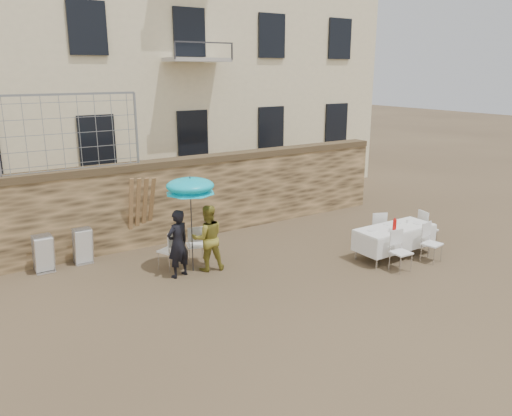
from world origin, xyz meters
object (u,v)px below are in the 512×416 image
man_suit (178,244)px  table_chair_side (428,228)px  couple_chair_right (196,244)px  table_chair_front_right (432,243)px  woman_dress (208,238)px  chair_stack_left (42,251)px  umbrella (190,189)px  couple_chair_left (169,249)px  banquet_table (395,229)px  table_chair_front_left (401,251)px  soda_bottle (395,225)px  table_chair_back (376,229)px  chair_stack_right (82,244)px

man_suit → table_chair_side: man_suit is taller
couple_chair_right → table_chair_front_right: same height
woman_dress → chair_stack_left: 3.88m
woman_dress → umbrella: (-0.35, 0.10, 1.20)m
umbrella → couple_chair_right: umbrella is taller
man_suit → chair_stack_left: size_ratio=1.71×
couple_chair_left → banquet_table: couple_chair_left is taller
couple_chair_right → table_chair_side: same height
table_chair_front_left → table_chair_side: same height
soda_bottle → table_chair_side: size_ratio=0.27×
woman_dress → table_chair_back: woman_dress is taller
soda_bottle → table_chair_side: soda_bottle is taller
table_chair_front_right → couple_chair_left: bearing=141.4°
table_chair_front_right → chair_stack_right: table_chair_front_right is taller
man_suit → chair_stack_left: bearing=-55.7°
couple_chair_right → chair_stack_left: size_ratio=1.04×
couple_chair_right → table_chair_front_right: bearing=165.3°
couple_chair_left → table_chair_back: same height
woman_dress → table_chair_back: size_ratio=1.63×
man_suit → chair_stack_right: 2.66m
banquet_table → table_chair_front_right: bearing=-56.3°
woman_dress → soda_bottle: size_ratio=6.02×
table_chair_front_left → woman_dress: bearing=148.3°
couple_chair_right → table_chair_front_right: (4.87, -3.07, 0.00)m
table_chair_front_right → table_chair_back: bearing=91.2°
woman_dress → chair_stack_right: 3.17m
couple_chair_left → chair_stack_left: size_ratio=1.04×
soda_bottle → table_chair_front_left: 0.84m
couple_chair_right → soda_bottle: size_ratio=3.69×
banquet_table → man_suit: bearing=160.8°
man_suit → table_chair_front_left: bearing=134.7°
couple_chair_left → soda_bottle: 5.48m
couple_chair_right → table_chair_front_left: (3.77, -3.07, 0.00)m
woman_dress → couple_chair_right: bearing=-70.8°
couple_chair_left → table_chair_side: same height
banquet_table → table_chair_front_left: bearing=-128.7°
umbrella → woman_dress: bearing=-15.9°
chair_stack_left → couple_chair_left: bearing=-31.5°
soda_bottle → man_suit: bearing=158.5°
umbrella → couple_chair_left: (-0.40, 0.45, -1.50)m
banquet_table → chair_stack_left: bearing=153.0°
banquet_table → table_chair_front_left: 0.99m
banquet_table → umbrella: bearing=158.2°
woman_dress → soda_bottle: (4.12, -1.92, 0.12)m
table_chair_front_left → table_chair_back: bearing=65.1°
umbrella → table_chair_front_right: bearing=-26.9°
couple_chair_right → table_chair_back: 4.82m
soda_bottle → banquet_table: bearing=36.9°
table_chair_back → chair_stack_left: bearing=2.2°
man_suit → woman_dress: 0.75m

